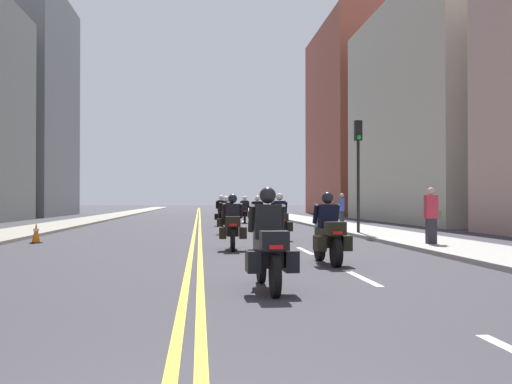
% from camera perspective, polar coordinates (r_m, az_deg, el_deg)
% --- Properties ---
extents(ground_plane, '(264.00, 264.00, 0.00)m').
position_cam_1_polar(ground_plane, '(51.02, -5.31, -2.34)').
color(ground_plane, '#333239').
extents(sidewalk_left, '(2.75, 144.00, 0.12)m').
position_cam_1_polar(sidewalk_left, '(51.57, -13.57, -2.24)').
color(sidewalk_left, gray).
rests_on(sidewalk_left, ground).
extents(sidewalk_right, '(2.75, 144.00, 0.12)m').
position_cam_1_polar(sidewalk_right, '(51.54, 2.95, -2.26)').
color(sidewalk_right, '#9C9C95').
rests_on(sidewalk_right, ground).
extents(centreline_yellow_inner, '(0.12, 132.00, 0.01)m').
position_cam_1_polar(centreline_yellow_inner, '(51.02, -5.45, -2.33)').
color(centreline_yellow_inner, yellow).
rests_on(centreline_yellow_inner, ground).
extents(centreline_yellow_outer, '(0.12, 132.00, 0.01)m').
position_cam_1_polar(centreline_yellow_outer, '(51.02, -5.18, -2.33)').
color(centreline_yellow_outer, yellow).
rests_on(centreline_yellow_outer, ground).
extents(lane_dashes_white, '(0.14, 56.40, 0.01)m').
position_cam_1_polar(lane_dashes_white, '(32.16, -0.00, -3.25)').
color(lane_dashes_white, silver).
rests_on(lane_dashes_white, ground).
extents(building_right_1, '(8.01, 19.89, 14.24)m').
position_cam_1_polar(building_right_1, '(42.53, 16.89, 7.00)').
color(building_right_1, '#B0AE9F').
rests_on(building_right_1, ground).
extents(building_left_2, '(9.86, 14.39, 19.81)m').
position_cam_1_polar(building_left_2, '(60.09, -21.75, 7.42)').
color(building_left_2, slate).
rests_on(building_left_2, ground).
extents(building_right_2, '(6.24, 17.38, 18.56)m').
position_cam_1_polar(building_right_2, '(62.71, 8.73, 6.46)').
color(building_right_2, brown).
rests_on(building_right_2, ground).
extents(motorcycle_0, '(0.77, 2.21, 1.60)m').
position_cam_1_polar(motorcycle_0, '(9.62, 1.17, -5.16)').
color(motorcycle_0, black).
rests_on(motorcycle_0, ground).
extents(motorcycle_1, '(0.78, 2.07, 1.58)m').
position_cam_1_polar(motorcycle_1, '(13.67, 6.68, -3.96)').
color(motorcycle_1, black).
rests_on(motorcycle_1, ground).
extents(motorcycle_2, '(0.77, 2.15, 1.57)m').
position_cam_1_polar(motorcycle_2, '(17.57, -2.15, -3.18)').
color(motorcycle_2, black).
rests_on(motorcycle_2, ground).
extents(motorcycle_3, '(0.76, 2.19, 1.65)m').
position_cam_1_polar(motorcycle_3, '(21.76, 2.20, -2.68)').
color(motorcycle_3, black).
rests_on(motorcycle_3, ground).
extents(motorcycle_4, '(0.78, 2.20, 1.58)m').
position_cam_1_polar(motorcycle_4, '(25.89, -2.74, -2.44)').
color(motorcycle_4, black).
rests_on(motorcycle_4, ground).
extents(motorcycle_5, '(0.77, 2.22, 1.62)m').
position_cam_1_polar(motorcycle_5, '(30.00, 0.14, -2.15)').
color(motorcycle_5, black).
rests_on(motorcycle_5, ground).
extents(motorcycle_6, '(0.77, 2.18, 1.68)m').
position_cam_1_polar(motorcycle_6, '(34.01, -3.20, -1.97)').
color(motorcycle_6, black).
rests_on(motorcycle_6, ground).
extents(motorcycle_7, '(0.78, 2.11, 1.66)m').
position_cam_1_polar(motorcycle_7, '(38.18, -1.04, -1.85)').
color(motorcycle_7, black).
rests_on(motorcycle_7, ground).
extents(traffic_cone_0, '(0.33, 0.33, 0.68)m').
position_cam_1_polar(traffic_cone_0, '(21.57, -19.50, -3.54)').
color(traffic_cone_0, black).
rests_on(traffic_cone_0, ground).
extents(traffic_light_near, '(0.28, 0.38, 4.59)m').
position_cam_1_polar(traffic_light_near, '(25.23, 9.35, 3.26)').
color(traffic_light_near, black).
rests_on(traffic_light_near, ground).
extents(pedestrian_0, '(0.48, 0.23, 1.78)m').
position_cam_1_polar(pedestrian_0, '(19.00, 15.77, -2.18)').
color(pedestrian_0, '#292732').
rests_on(pedestrian_0, ground).
extents(pedestrian_1, '(0.25, 0.38, 1.76)m').
position_cam_1_polar(pedestrian_1, '(31.70, 7.87, -1.65)').
color(pedestrian_1, '#242932').
rests_on(pedestrian_1, ground).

